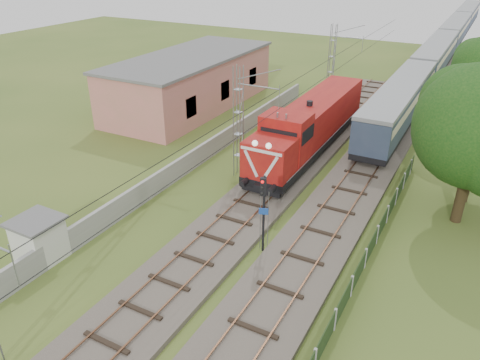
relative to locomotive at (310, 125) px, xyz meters
The scene contains 12 objects.
ground 18.54m from the locomotive, 90.00° to the right, with size 140.00×140.00×0.00m, color #425B22.
track_main 11.59m from the locomotive, 90.00° to the right, with size 4.20×70.00×0.45m.
track_side 5.68m from the locomotive, 17.89° to the left, with size 4.20×80.00×0.45m.
catenary 7.23m from the locomotive, 114.78° to the right, with size 3.31×70.00×8.00m.
boundary_wall 9.25m from the locomotive, 135.51° to the right, with size 0.25×40.00×1.50m, color #9E9E99.
station_building 16.01m from the locomotive, 159.48° to the left, with size 8.40×20.40×5.22m.
fence 17.43m from the locomotive, 62.53° to the right, with size 0.12×32.00×1.20m.
locomotive is the anchor object (origin of this frame).
coach_rake 42.69m from the locomotive, 83.27° to the left, with size 2.93×87.42×3.39m.
signal_post 14.36m from the locomotive, 79.29° to the right, with size 0.49×0.40×4.60m.
relay_hut 21.62m from the locomotive, 110.04° to the right, with size 2.39×2.39×2.45m.
tree_b 13.56m from the locomotive, 25.56° to the right, with size 7.42×7.06×9.61m.
Camera 1 is at (11.65, -14.92, 15.18)m, focal length 35.00 mm.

